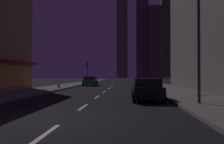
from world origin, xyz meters
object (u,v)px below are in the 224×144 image
object	(u,v)px
traffic_light_near_right	(162,59)
traffic_light_far_left	(88,67)
street_lamp_right	(183,14)
car_parked_far	(90,81)
fire_hydrant_far_left	(59,85)
car_parked_near	(147,89)

from	to	relation	value
traffic_light_near_right	traffic_light_far_left	world-z (taller)	same
traffic_light_near_right	street_lamp_right	size ratio (longest dim) A/B	0.64
car_parked_far	traffic_light_near_right	bearing A→B (deg)	-56.73
car_parked_far	traffic_light_far_left	bearing A→B (deg)	103.74
fire_hydrant_far_left	traffic_light_far_left	bearing A→B (deg)	88.61
car_parked_far	traffic_light_far_left	size ratio (longest dim) A/B	1.01
traffic_light_far_left	street_lamp_right	world-z (taller)	street_lamp_right
fire_hydrant_far_left	traffic_light_near_right	size ratio (longest dim) A/B	0.16
car_parked_far	fire_hydrant_far_left	bearing A→B (deg)	-104.82
car_parked_far	street_lamp_right	distance (m)	24.07
street_lamp_right	fire_hydrant_far_left	bearing A→B (deg)	130.47
traffic_light_near_right	car_parked_near	bearing A→B (deg)	-108.59
car_parked_far	traffic_light_near_right	distance (m)	16.77
car_parked_far	street_lamp_right	bearing A→B (deg)	-67.72
car_parked_far	street_lamp_right	world-z (taller)	street_lamp_right
fire_hydrant_far_left	street_lamp_right	xyz separation A→B (m)	(11.28, -13.22, 4.61)
car_parked_near	traffic_light_near_right	distance (m)	6.45
car_parked_near	fire_hydrant_far_left	distance (m)	14.41
car_parked_far	fire_hydrant_far_left	size ratio (longest dim) A/B	6.48
fire_hydrant_far_left	traffic_light_near_right	world-z (taller)	traffic_light_near_right
car_parked_far	traffic_light_far_left	xyz separation A→B (m)	(-1.90, 7.77, 2.45)
street_lamp_right	car_parked_far	bearing A→B (deg)	112.28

